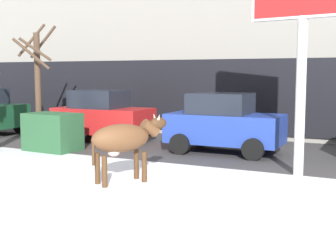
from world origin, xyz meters
TOP-DOWN VIEW (x-y plane):
  - ground_plane at (0.00, 0.00)m, footprint 120.00×120.00m
  - road_strip at (0.00, 7.16)m, footprint 60.00×5.60m
  - cow_brown at (-0.34, 1.87)m, footprint 1.36×1.83m
  - car_red_hatchback at (-4.46, 7.02)m, footprint 3.52×1.95m
  - car_blue_hatchback at (0.35, 6.62)m, footprint 3.52×1.95m
  - pedestrian_near_billboard at (-9.27, 10.13)m, footprint 0.36×0.24m
  - bare_tree_left_lot at (-6.05, 5.46)m, footprint 1.53×1.54m
  - dumpster at (-4.72, 4.61)m, footprint 1.77×1.21m

SIDE VIEW (x-z plane):
  - ground_plane at x=0.00m, z-range 0.00..0.00m
  - road_strip at x=0.00m, z-range 0.00..0.01m
  - dumpster at x=-4.72m, z-range 0.00..1.20m
  - pedestrian_near_billboard at x=-9.27m, z-range 0.01..1.74m
  - car_red_hatchback at x=-4.46m, z-range 0.00..1.86m
  - car_blue_hatchback at x=0.35m, z-range 0.00..1.86m
  - cow_brown at x=-0.34m, z-range 0.22..1.76m
  - bare_tree_left_lot at x=-6.05m, z-range 0.15..4.37m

